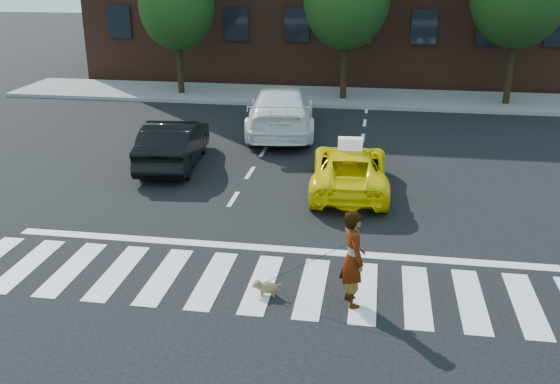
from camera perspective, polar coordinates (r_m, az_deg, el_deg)
name	(u,v)px	position (r m, az deg, el deg)	size (l,w,h in m)	color
ground	(262,284)	(12.44, -1.68, -8.40)	(120.00, 120.00, 0.00)	black
crosswalk	(262,284)	(12.43, -1.68, -8.37)	(13.00, 2.40, 0.01)	silver
stop_line	(275,249)	(13.83, -0.45, -5.20)	(12.00, 0.30, 0.01)	silver
sidewalk_far	(333,97)	(28.87, 4.83, 8.66)	(30.00, 4.00, 0.15)	slate
taxi	(350,169)	(17.20, 6.38, 2.13)	(2.02, 4.39, 1.22)	#FAE005
black_sedan	(174,143)	(19.45, -9.71, 4.45)	(1.50, 4.30, 1.42)	black
white_suv	(281,110)	(22.79, 0.08, 7.49)	(2.37, 5.83, 1.69)	white
woman	(353,258)	(11.43, 6.69, -6.03)	(0.68, 0.45, 1.87)	#999999
dog	(266,287)	(11.95, -1.31, -8.68)	(0.55, 0.25, 0.31)	#8D6348
taxi_sign	(350,144)	(16.78, 6.45, 4.41)	(0.65, 0.28, 0.32)	white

